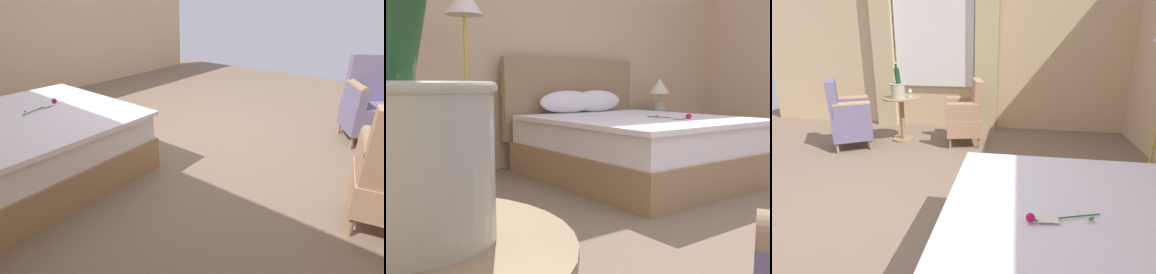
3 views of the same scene
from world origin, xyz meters
TOP-DOWN VIEW (x-y plane):
  - wall_headboard_side at (0.00, 3.24)m, footprint 6.33×0.12m
  - bed at (0.56, 2.10)m, footprint 1.71×2.06m
  - nightstand at (1.79, 2.86)m, footprint 0.51×0.39m
  - bedside_lamp at (1.79, 2.86)m, footprint 0.26×0.26m
  - floor_lamp_brass at (-0.82, 2.68)m, footprint 0.32×0.32m
  - champagne_bucket at (-2.09, -0.31)m, footprint 0.22×0.22m

SIDE VIEW (x-z plane):
  - nightstand at x=1.79m, z-range 0.00..0.54m
  - bed at x=0.56m, z-range -0.25..0.91m
  - bedside_lamp at x=1.79m, z-range 0.60..1.02m
  - champagne_bucket at x=-2.09m, z-range 0.56..1.07m
  - floor_lamp_brass at x=-0.82m, z-range 0.58..2.30m
  - wall_headboard_side at x=0.00m, z-range 0.00..2.92m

